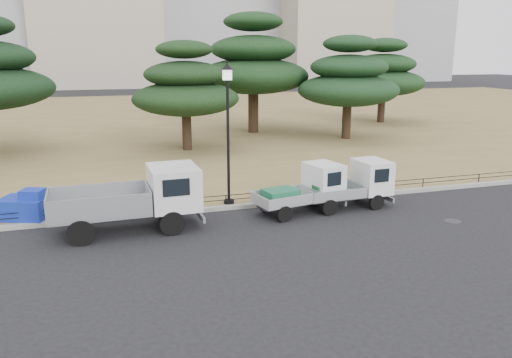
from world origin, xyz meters
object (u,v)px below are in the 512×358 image
object	(u,v)px
truck_kei_front	(305,189)
tarp_pile	(26,206)
truck_large	(135,197)
street_lamp	(228,111)
truck_kei_rear	(353,184)

from	to	relation	value
truck_kei_front	tarp_pile	size ratio (longest dim) A/B	1.87
truck_large	street_lamp	size ratio (longest dim) A/B	0.92
street_lamp	tarp_pile	distance (m)	8.11
truck_kei_rear	street_lamp	size ratio (longest dim) A/B	0.66
truck_kei_rear	tarp_pile	size ratio (longest dim) A/B	1.83
street_lamp	truck_kei_front	bearing A→B (deg)	-28.60
truck_large	truck_kei_front	bearing A→B (deg)	-0.02
truck_kei_rear	street_lamp	world-z (taller)	street_lamp
truck_large	tarp_pile	xyz separation A→B (m)	(-3.74, 2.05, -0.61)
truck_large	tarp_pile	world-z (taller)	truck_large
truck_kei_front	truck_large	bearing A→B (deg)	170.45
truck_kei_front	street_lamp	xyz separation A→B (m)	(-2.65, 1.44, 2.91)
truck_large	truck_kei_front	size ratio (longest dim) A/B	1.38
truck_large	tarp_pile	bearing A→B (deg)	149.47
truck_kei_front	tarp_pile	world-z (taller)	truck_kei_front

